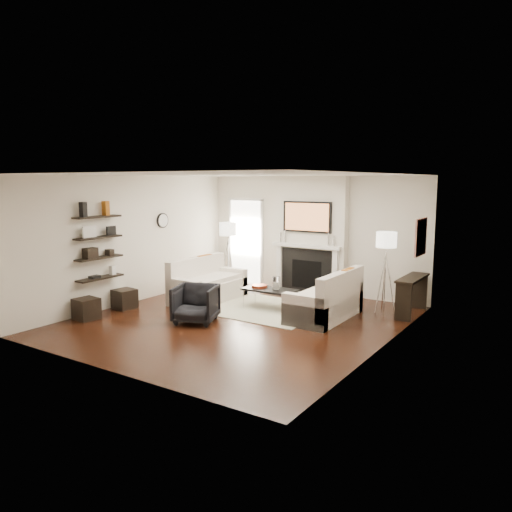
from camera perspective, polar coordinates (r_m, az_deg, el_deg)
The scene contains 71 objects.
room_envelope at distance 9.11m, azimuth -2.07°, elevation 0.77°, with size 6.00×6.00×6.00m.
chimney_breast at distance 11.56m, azimuth 6.19°, elevation 2.39°, with size 1.80×0.25×2.70m, color silver.
fireplace_surround at distance 11.56m, azimuth 5.82°, elevation -1.76°, with size 1.30×0.02×1.04m, color black.
firebox at distance 11.57m, azimuth 5.80°, elevation -2.11°, with size 0.75×0.02×0.65m, color black.
mantel_pilaster_l at distance 11.88m, azimuth 2.67°, elevation -1.31°, with size 0.12×0.08×1.10m, color white.
mantel_pilaster_r at distance 11.22m, azimuth 9.02°, elevation -1.98°, with size 0.12×0.08×1.10m, color white.
mantel_shelf at distance 11.43m, azimuth 5.75°, elevation 1.16°, with size 1.70×0.18×0.07m, color white.
tv_body at distance 11.38m, azimuth 5.86°, elevation 4.47°, with size 1.20×0.06×0.70m, color black.
tv_screen at distance 11.36m, azimuth 5.78°, elevation 4.46°, with size 1.10×0.01×0.62m, color #BF723F.
candlestick_l_tall at distance 11.68m, azimuth 3.39°, elevation 2.26°, with size 0.04×0.04×0.30m, color silver.
candlestick_l_short at distance 11.74m, azimuth 2.84°, elevation 2.16°, with size 0.04×0.04×0.24m, color silver.
candlestick_r_tall at distance 11.17m, azimuth 8.29°, elevation 1.90°, with size 0.04×0.04×0.30m, color silver.
candlestick_r_short at distance 11.12m, azimuth 8.90°, elevation 1.70°, with size 0.04×0.04×0.24m, color silver.
hallway_panel at distance 12.63m, azimuth -1.11°, elevation 1.59°, with size 0.90×0.02×2.10m, color white.
door_trim_l at distance 12.89m, azimuth -2.92°, elevation 1.72°, with size 0.06×0.06×2.16m, color white.
door_trim_r at distance 12.35m, azimuth 0.68°, elevation 1.43°, with size 0.06×0.06×2.16m, color white.
door_trim_top at distance 12.52m, azimuth -1.17°, elevation 6.49°, with size 1.02×0.06×0.06m, color white.
rug at distance 10.30m, azimuth 0.45°, elevation -5.94°, with size 2.60×2.00×0.01m, color #B7B496.
loveseat_left_base at distance 10.95m, azimuth -5.46°, elevation -3.99°, with size 0.85×1.80×0.42m, color silver.
loveseat_left_back at distance 11.10m, azimuth -6.83°, elevation -2.18°, with size 0.18×1.80×0.80m, color silver.
loveseat_left_arm_n at distance 10.33m, azimuth -8.28°, elevation -4.30°, with size 0.85×0.18×0.60m, color silver.
loveseat_left_arm_s at distance 11.56m, azimuth -2.96°, elevation -2.84°, with size 0.85×0.18×0.60m, color silver.
loveseat_left_cushion at distance 10.87m, azimuth -5.27°, elevation -2.69°, with size 0.63×1.44×0.10m, color silver.
pillow_left_orange at distance 11.29m, azimuth -5.87°, elevation -0.93°, with size 0.10×0.42×0.42m, color #9F5513.
pillow_left_charcoal at distance 10.84m, azimuth -7.87°, elevation -1.42°, with size 0.10×0.40×0.40m, color black.
loveseat_right_base at distance 9.62m, azimuth 7.81°, elevation -5.80°, with size 0.85×1.80×0.42m, color silver.
loveseat_right_back at distance 9.42m, azimuth 9.69°, elevation -4.19°, with size 0.18×1.80×0.80m, color silver.
loveseat_right_arm_n at distance 8.90m, azimuth 5.56°, elevation -6.36°, with size 0.85×0.18×0.60m, color silver.
loveseat_right_arm_s at distance 10.32m, azimuth 9.76°, elevation -4.35°, with size 0.85×0.18×0.60m, color silver.
loveseat_right_cushion at distance 9.58m, azimuth 7.57°, elevation -4.26°, with size 0.63×1.44×0.10m, color silver.
pillow_right_orange at distance 9.65m, azimuth 10.43°, elevation -2.67°, with size 0.10×0.42×0.42m, color #9F5513.
pillow_right_charcoal at distance 9.11m, azimuth 8.96°, elevation -3.36°, with size 0.10×0.40×0.40m, color black.
coffee_table at distance 10.15m, azimuth 1.58°, elevation -3.87°, with size 1.10×0.55×0.04m, color black.
coffee_leg_nw at distance 10.28m, azimuth -1.45°, elevation -4.91°, with size 0.02×0.02×0.38m, color silver.
coffee_leg_ne at distance 9.76m, azimuth 3.41°, elevation -5.65°, with size 0.02×0.02×0.38m, color silver.
coffee_leg_sw at distance 10.64m, azimuth -0.10°, elevation -4.45°, with size 0.02×0.02×0.38m, color silver.
coffee_leg_se at distance 10.14m, azimuth 4.65°, elevation -5.13°, with size 0.02×0.02×0.38m, color silver.
hurricane_glass at distance 10.04m, azimuth 2.32°, elevation -3.08°, with size 0.15×0.15×0.26m, color white.
hurricane_candle at distance 10.05m, azimuth 2.32°, elevation -3.44°, with size 0.10×0.10×0.15m, color white.
copper_bowl at distance 10.27m, azimuth 0.40°, elevation -3.46°, with size 0.32×0.32×0.05m, color #B13B1D.
armchair at distance 9.28m, azimuth -6.91°, elevation -5.23°, with size 0.74×0.70×0.76m, color black.
lamp_left_post at distance 12.06m, azimuth -3.21°, elevation -0.92°, with size 0.02×0.02×1.20m, color silver.
lamp_left_shade at distance 11.95m, azimuth -3.24°, elevation 3.11°, with size 0.40×0.40×0.30m, color white.
lamp_left_leg_a at distance 11.99m, azimuth -2.79°, elevation -0.97°, with size 0.02×0.02×1.25m, color silver.
lamp_left_leg_b at distance 12.16m, azimuth -3.15°, elevation -0.83°, with size 0.02×0.02×1.25m, color silver.
lamp_left_leg_c at distance 12.01m, azimuth -3.69°, elevation -0.96°, with size 0.02×0.02×1.25m, color silver.
lamp_right_post at distance 10.21m, azimuth 14.51°, elevation -2.92°, with size 0.02×0.02×1.20m, color silver.
lamp_right_shade at distance 10.08m, azimuth 14.69°, elevation 1.82°, with size 0.40×0.40×0.30m, color white.
lamp_right_leg_a at distance 10.18m, azimuth 15.09°, elevation -2.98°, with size 0.02×0.02×1.25m, color silver.
lamp_right_leg_b at distance 10.32m, azimuth 14.39°, elevation -2.80°, with size 0.02×0.02×1.25m, color silver.
lamp_right_leg_c at distance 10.14m, azimuth 14.04°, elevation -2.98°, with size 0.02×0.02×1.25m, color silver.
console_top at distance 10.11m, azimuth 17.47°, elevation -2.40°, with size 0.35×1.20×0.04m, color black.
console_leg_n at distance 9.67m, azimuth 16.47°, elevation -5.12°, with size 0.30×0.04×0.71m, color black.
console_leg_s at distance 10.71m, azimuth 18.19°, elevation -3.89°, with size 0.30×0.04×0.71m, color black.
wall_art at distance 9.80m, azimuth 18.32°, elevation 2.07°, with size 0.03×0.70×0.70m, color #B36A59.
shelf_bottom at distance 10.28m, azimuth -17.39°, elevation -2.40°, with size 0.25×1.00×0.04m, color black.
shelf_lower at distance 10.21m, azimuth -17.49°, elevation -0.20°, with size 0.25×1.00×0.04m, color black.
shelf_upper at distance 10.16m, azimuth -17.59°, elevation 2.03°, with size 0.25×1.00×0.04m, color black.
shelf_top at distance 10.12m, azimuth -17.69°, elevation 4.28°, with size 0.25×1.00×0.04m, color black.
decor_magfile_a at distance 9.92m, azimuth -19.15°, elevation 5.05°, with size 0.12×0.10×0.28m, color black.
decor_magfile_b at distance 10.25m, azimuth -16.79°, elevation 5.25°, with size 0.12×0.10×0.28m, color #9F5513.
decor_frame_a at distance 10.02m, azimuth -18.51°, elevation 2.64°, with size 0.04×0.30×0.22m, color white.
decor_frame_b at distance 10.35m, azimuth -16.23°, elevation 2.81°, with size 0.04×0.22×0.18m, color black.
decor_wine_rack at distance 10.07m, azimuth -18.41°, elevation 0.32°, with size 0.18×0.25×0.20m, color black.
decor_box_small at distance 10.36m, azimuth -16.39°, elevation 0.41°, with size 0.15×0.12×0.12m, color black.
decor_books at distance 10.19m, azimuth -17.96°, elevation -2.28°, with size 0.14×0.20×0.05m, color black.
decor_box_tall at distance 10.45m, azimuth -16.08°, elevation -1.56°, with size 0.10×0.10×0.18m, color white.
clock_rim at distance 11.50m, azimuth -10.64°, elevation 4.01°, with size 0.34×0.34×0.04m, color black.
clock_face at distance 11.49m, azimuth -10.55°, elevation 4.01°, with size 0.29×0.29×0.01m, color white.
ottoman_near at distance 10.56m, azimuth -14.79°, elevation -4.77°, with size 0.40×0.40×0.40m, color black.
ottoman_far at distance 9.98m, azimuth -18.81°, elevation -5.73°, with size 0.40×0.40×0.40m, color black.
Camera 1 is at (5.22, -7.37, 2.59)m, focal length 35.00 mm.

